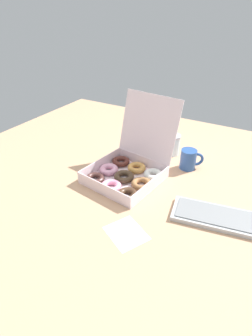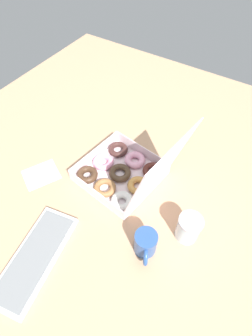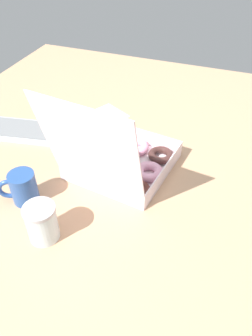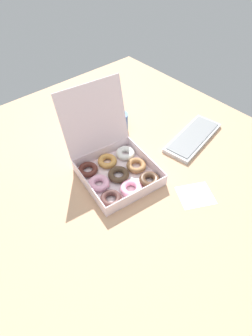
% 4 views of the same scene
% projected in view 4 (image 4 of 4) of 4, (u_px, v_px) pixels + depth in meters
% --- Properties ---
extents(ground_plane, '(1.80, 1.80, 0.02)m').
position_uv_depth(ground_plane, '(111.00, 186.00, 1.14)').
color(ground_plane, tan).
extents(donut_box, '(0.35, 0.42, 0.35)m').
position_uv_depth(donut_box, '(116.00, 168.00, 1.15)').
color(donut_box, white).
rests_on(donut_box, ground_plane).
extents(keyboard, '(0.38, 0.20, 0.02)m').
position_uv_depth(keyboard, '(193.00, 137.00, 1.33)').
color(keyboard, silver).
rests_on(keyboard, ground_plane).
extents(coffee_mug, '(0.11, 0.08, 0.10)m').
position_uv_depth(coffee_mug, '(121.00, 122.00, 1.36)').
color(coffee_mug, '#294F92').
rests_on(coffee_mug, ground_plane).
extents(glass_jar, '(0.09, 0.09, 0.11)m').
position_uv_depth(glass_jar, '(89.00, 122.00, 1.35)').
color(glass_jar, silver).
rests_on(glass_jar, ground_plane).
extents(paper_napkin, '(0.18, 0.17, 0.00)m').
position_uv_depth(paper_napkin, '(195.00, 195.00, 1.09)').
color(paper_napkin, white).
rests_on(paper_napkin, ground_plane).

